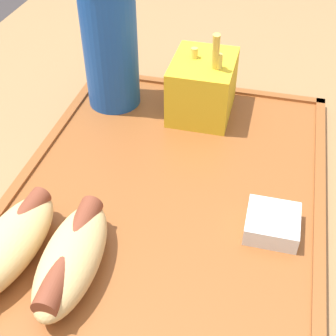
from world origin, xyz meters
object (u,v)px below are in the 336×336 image
fries_carton (203,86)px  hot_dog_near (72,257)px  hot_dog_far (9,244)px  sauce_cup_mayo (272,223)px  soda_cup (110,43)px

fries_carton → hot_dog_near: bearing=167.7°
hot_dog_far → sauce_cup_mayo: size_ratio=2.60×
hot_dog_far → hot_dog_near: bearing=-90.0°
soda_cup → hot_dog_far: bearing=179.4°
hot_dog_far → hot_dog_near: 0.06m
hot_dog_near → sauce_cup_mayo: (0.10, -0.18, -0.01)m
fries_carton → sauce_cup_mayo: 0.23m
sauce_cup_mayo → hot_dog_far: bearing=112.3°
hot_dog_far → hot_dog_near: same height
hot_dog_far → fries_carton: (0.29, -0.13, 0.02)m
soda_cup → hot_dog_near: 0.30m
soda_cup → hot_dog_far: (-0.29, 0.00, -0.07)m
sauce_cup_mayo → hot_dog_near: bearing=119.2°
soda_cup → sauce_cup_mayo: 0.31m
hot_dog_far → sauce_cup_mayo: bearing=-67.7°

